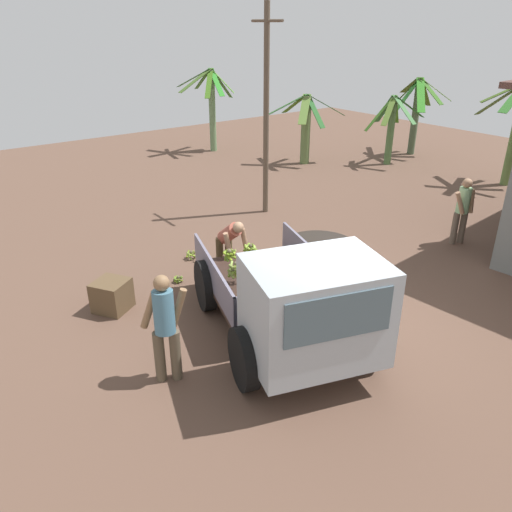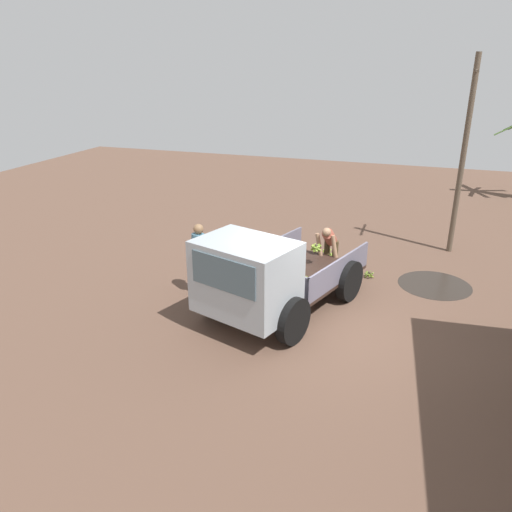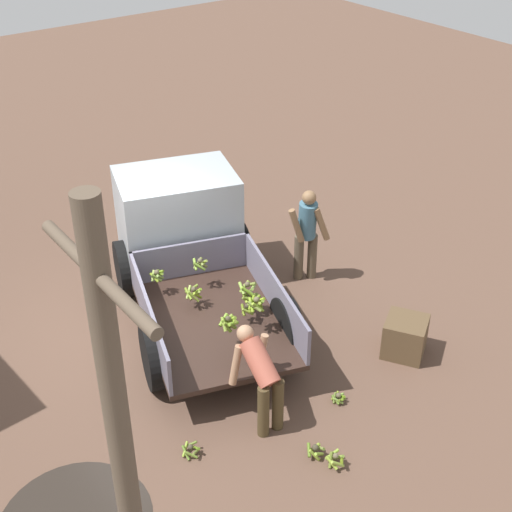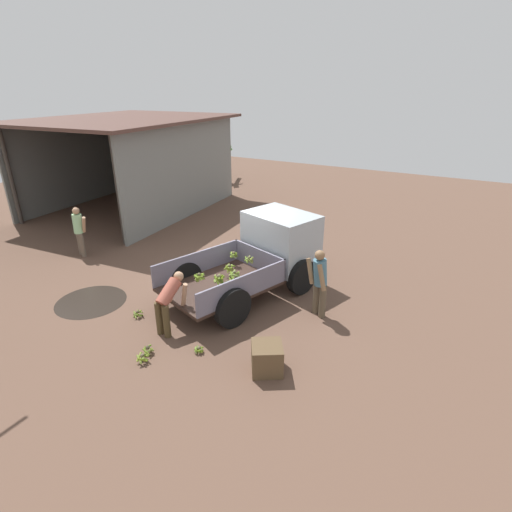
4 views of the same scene
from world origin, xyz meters
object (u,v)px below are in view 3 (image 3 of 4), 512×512
Objects in this scene: banana_bunch_on_ground_2 at (338,397)px; person_worker_loading at (261,375)px; banana_bunch_on_ground_3 at (335,459)px; person_foreground_visitor at (307,231)px; cargo_truck at (185,238)px; wooden_crate_0 at (405,337)px; banana_bunch_on_ground_0 at (191,449)px; banana_bunch_on_ground_1 at (315,450)px.

person_worker_loading is at bearing 70.72° from banana_bunch_on_ground_2.
banana_bunch_on_ground_2 is 1.13m from banana_bunch_on_ground_3.
cargo_truck is at bearing -88.61° from person_foreground_visitor.
banana_bunch_on_ground_2 is at bearing 97.91° from wooden_crate_0.
person_worker_loading is at bearing -21.90° from person_foreground_visitor.
person_foreground_visitor is at bearing -2.48° from wooden_crate_0.
person_foreground_visitor is at bearing -46.43° from person_worker_loading.
banana_bunch_on_ground_0 is at bearing 91.52° from person_worker_loading.
wooden_crate_0 is (-3.29, -1.71, -0.73)m from cargo_truck.
wooden_crate_0 is (0.21, -1.49, 0.21)m from banana_bunch_on_ground_2.
person_foreground_visitor is 6.55× the size of banana_bunch_on_ground_0.
banana_bunch_on_ground_1 is 0.28m from banana_bunch_on_ground_3.
banana_bunch_on_ground_3 is (-0.81, 0.79, 0.04)m from banana_bunch_on_ground_2.
person_foreground_visitor is 4.39m from banana_bunch_on_ground_0.
person_worker_loading is at bearing 86.38° from wooden_crate_0.
wooden_crate_0 is (-0.16, -2.54, -0.49)m from person_worker_loading.
banana_bunch_on_ground_1 is 2.50m from wooden_crate_0.
cargo_truck reaches higher than person_foreground_visitor.
banana_bunch_on_ground_2 is at bearing -3.56° from person_foreground_visitor.
person_worker_loading reaches higher than banana_bunch_on_ground_1.
banana_bunch_on_ground_0 reaches higher than banana_bunch_on_ground_2.
person_foreground_visitor is 3.16m from banana_bunch_on_ground_2.
person_foreground_visitor reaches higher than wooden_crate_0.
cargo_truck reaches higher than person_worker_loading.
banana_bunch_on_ground_0 is 1.55m from banana_bunch_on_ground_1.
banana_bunch_on_ground_0 is at bearing 52.25° from banana_bunch_on_ground_1.
banana_bunch_on_ground_2 is at bearing -158.24° from cargo_truck.
person_worker_loading is 6.25× the size of banana_bunch_on_ground_2.
person_worker_loading is (-2.23, 2.64, -0.16)m from person_foreground_visitor.
banana_bunch_on_ground_0 is (-2.19, 3.71, -0.85)m from person_foreground_visitor.
banana_bunch_on_ground_1 is (-3.14, 2.48, -0.83)m from person_foreground_visitor.
banana_bunch_on_ground_0 is at bearing 47.60° from banana_bunch_on_ground_3.
person_foreground_visitor is 7.02× the size of banana_bunch_on_ground_1.
banana_bunch_on_ground_3 is (-4.31, 0.57, -0.91)m from cargo_truck.
person_worker_loading is (-3.13, 0.83, -0.24)m from cargo_truck.
cargo_truck is 3.25m from person_worker_loading.
person_worker_loading is 1.27m from banana_bunch_on_ground_0.
banana_bunch_on_ground_3 reaches higher than banana_bunch_on_ground_2.
banana_bunch_on_ground_1 is at bearing 107.59° from wooden_crate_0.
cargo_truck is 4.20m from banana_bunch_on_ground_1.
banana_bunch_on_ground_1 is at bearing 121.59° from banana_bunch_on_ground_2.
banana_bunch_on_ground_0 is 1.23× the size of banana_bunch_on_ground_2.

